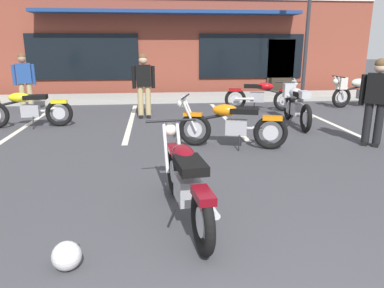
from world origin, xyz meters
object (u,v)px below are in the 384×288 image
(motorcycle_red_sportbike, at_px, (26,108))
(helmet_on_pavement, at_px, (67,256))
(person_by_back_row, at_px, (24,79))
(person_in_black_shirt, at_px, (144,82))
(motorcycle_black_cruiser, at_px, (296,103))
(motorcycle_green_cafe_racer, at_px, (261,95))
(motorcycle_foreground_classic, at_px, (186,180))
(motorcycle_blue_standard, at_px, (359,90))
(person_in_shorts_foreground, at_px, (376,97))
(motorcycle_silver_naked, at_px, (231,124))

(motorcycle_red_sportbike, bearing_deg, helmet_on_pavement, -69.66)
(helmet_on_pavement, bearing_deg, person_by_back_row, 109.57)
(person_in_black_shirt, bearing_deg, motorcycle_black_cruiser, -18.67)
(person_by_back_row, bearing_deg, motorcycle_red_sportbike, -72.71)
(motorcycle_black_cruiser, relative_size, motorcycle_green_cafe_racer, 1.02)
(motorcycle_foreground_classic, relative_size, motorcycle_blue_standard, 1.00)
(motorcycle_red_sportbike, height_order, person_in_shorts_foreground, person_in_shorts_foreground)
(motorcycle_silver_naked, distance_m, helmet_on_pavement, 4.36)
(motorcycle_black_cruiser, distance_m, motorcycle_green_cafe_racer, 2.00)
(motorcycle_foreground_classic, xyz_separation_m, motorcycle_silver_naked, (1.12, 2.86, 0.00))
(helmet_on_pavement, bearing_deg, person_in_black_shirt, 85.35)
(motorcycle_foreground_classic, relative_size, person_in_shorts_foreground, 1.26)
(motorcycle_blue_standard, bearing_deg, motorcycle_red_sportbike, -168.42)
(person_in_shorts_foreground, relative_size, person_by_back_row, 1.00)
(motorcycle_blue_standard, bearing_deg, person_in_shorts_foreground, -117.09)
(motorcycle_red_sportbike, xyz_separation_m, person_in_shorts_foreground, (7.19, -2.42, 0.49))
(person_in_black_shirt, distance_m, helmet_on_pavement, 6.92)
(motorcycle_foreground_classic, height_order, motorcycle_black_cruiser, same)
(motorcycle_red_sportbike, distance_m, motorcycle_blue_standard, 9.61)
(motorcycle_green_cafe_racer, xyz_separation_m, person_by_back_row, (-6.81, 0.43, 0.49))
(person_in_shorts_foreground, bearing_deg, person_by_back_row, 150.21)
(helmet_on_pavement, bearing_deg, motorcycle_silver_naked, 58.82)
(motorcycle_foreground_classic, height_order, motorcycle_blue_standard, same)
(motorcycle_blue_standard, bearing_deg, motorcycle_foreground_classic, -130.98)
(motorcycle_black_cruiser, relative_size, motorcycle_blue_standard, 1.00)
(motorcycle_silver_naked, relative_size, person_in_shorts_foreground, 1.23)
(person_by_back_row, bearing_deg, person_in_shorts_foreground, -29.79)
(motorcycle_green_cafe_racer, distance_m, person_by_back_row, 6.84)
(motorcycle_green_cafe_racer, bearing_deg, helmet_on_pavement, -117.65)
(motorcycle_foreground_classic, height_order, person_by_back_row, person_by_back_row)
(motorcycle_black_cruiser, distance_m, person_by_back_row, 7.51)
(motorcycle_foreground_classic, relative_size, motorcycle_red_sportbike, 1.00)
(motorcycle_green_cafe_racer, distance_m, person_in_black_shirt, 3.52)
(motorcycle_blue_standard, bearing_deg, motorcycle_black_cruiser, -142.37)
(motorcycle_red_sportbike, bearing_deg, person_in_black_shirt, 18.17)
(motorcycle_silver_naked, xyz_separation_m, motorcycle_green_cafe_racer, (1.71, 3.85, 0.00))
(motorcycle_foreground_classic, height_order, motorcycle_silver_naked, same)
(motorcycle_silver_naked, bearing_deg, person_in_black_shirt, 118.50)
(person_in_black_shirt, bearing_deg, motorcycle_green_cafe_racer, 11.99)
(motorcycle_black_cruiser, bearing_deg, motorcycle_silver_naked, -137.03)
(motorcycle_red_sportbike, relative_size, motorcycle_blue_standard, 1.00)
(motorcycle_black_cruiser, xyz_separation_m, person_by_back_row, (-7.11, 2.41, 0.42))
(motorcycle_silver_naked, height_order, person_in_black_shirt, person_in_black_shirt)
(motorcycle_red_sportbike, distance_m, person_in_black_shirt, 2.94)
(motorcycle_silver_naked, bearing_deg, helmet_on_pavement, -121.18)
(motorcycle_blue_standard, height_order, helmet_on_pavement, motorcycle_blue_standard)
(person_in_black_shirt, relative_size, helmet_on_pavement, 6.44)
(motorcycle_silver_naked, height_order, person_in_shorts_foreground, person_in_shorts_foreground)
(motorcycle_red_sportbike, bearing_deg, motorcycle_black_cruiser, -3.07)
(motorcycle_foreground_classic, bearing_deg, person_in_shorts_foreground, 34.50)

